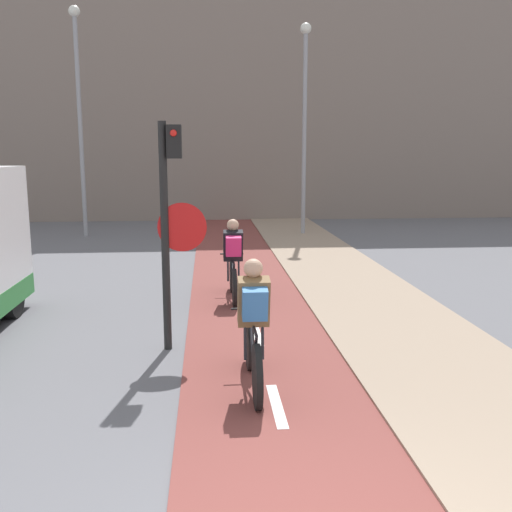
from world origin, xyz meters
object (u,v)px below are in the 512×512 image
object	(u,v)px
street_lamp_sidewalk	(305,108)
traffic_light_pole	(171,211)
street_lamp_far	(79,100)
cyclist_far	(233,262)
cyclist_near	(253,329)

from	to	relation	value
street_lamp_sidewalk	traffic_light_pole	bearing A→B (deg)	-108.29
street_lamp_far	cyclist_far	world-z (taller)	street_lamp_far
traffic_light_pole	street_lamp_far	world-z (taller)	street_lamp_far
street_lamp_far	cyclist_near	xyz separation A→B (m)	(4.59, -13.07, -3.70)
traffic_light_pole	street_lamp_sidewalk	world-z (taller)	street_lamp_sidewalk
street_lamp_far	street_lamp_sidewalk	size ratio (longest dim) A/B	1.06
street_lamp_sidewalk	cyclist_near	distance (m)	13.54
street_lamp_far	cyclist_near	distance (m)	14.34
cyclist_near	cyclist_far	size ratio (longest dim) A/B	1.04
street_lamp_far	street_lamp_sidewalk	world-z (taller)	street_lamp_far
street_lamp_sidewalk	cyclist_far	size ratio (longest dim) A/B	3.83
street_lamp_far	cyclist_far	size ratio (longest dim) A/B	4.08
traffic_light_pole	cyclist_near	size ratio (longest dim) A/B	1.69
cyclist_near	cyclist_far	distance (m)	4.14
street_lamp_far	cyclist_far	xyz separation A→B (m)	(4.54, -8.93, -3.71)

